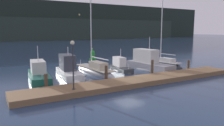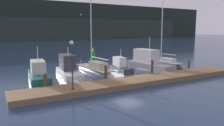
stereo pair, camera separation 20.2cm
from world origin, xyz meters
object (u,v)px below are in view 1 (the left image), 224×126
Objects in this scene: channel_buoy at (93,55)px; motorboat_berth_2 at (69,72)px; motorboat_berth_1 at (39,77)px; sailboat_berth_6 at (163,65)px; sailboat_berth_3 at (95,71)px; motorboat_berth_4 at (121,69)px; motorboat_berth_5 at (149,65)px; dock_lamppost at (73,57)px.

motorboat_berth_2 is at bearing -125.64° from channel_buoy.
sailboat_berth_6 is at bearing 2.55° from motorboat_berth_1.
sailboat_berth_3 reaches higher than motorboat_berth_1.
sailboat_berth_6 is (16.82, 0.75, -0.28)m from motorboat_berth_1.
motorboat_berth_4 is 0.62× the size of motorboat_berth_5.
motorboat_berth_5 is at bearing -5.75° from motorboat_berth_2.
dock_lamppost is at bearing -118.87° from channel_buoy.
motorboat_berth_1 is 6.66m from dock_lamppost.
motorboat_berth_2 is 3.38× the size of channel_buoy.
sailboat_berth_6 reaches higher than dock_lamppost.
dock_lamppost is at bearing -125.61° from sailboat_berth_3.
motorboat_berth_4 is 2.40× the size of channel_buoy.
sailboat_berth_6 is at bearing 16.30° from motorboat_berth_5.
dock_lamppost is (-1.88, -6.77, 2.53)m from motorboat_berth_2.
sailboat_berth_3 is 3.24m from motorboat_berth_4.
motorboat_berth_4 is (9.72, 0.55, -0.10)m from motorboat_berth_1.
motorboat_berth_4 is 7.11m from sailboat_berth_6.
motorboat_berth_1 is 0.87× the size of motorboat_berth_5.
motorboat_berth_4 is at bearing 167.87° from motorboat_berth_5.
dock_lamppost is at bearing -105.52° from motorboat_berth_2.
motorboat_berth_2 is 6.48m from motorboat_berth_4.
motorboat_berth_1 reaches higher than motorboat_berth_2.
sailboat_berth_3 is 1.21× the size of sailboat_berth_6.
motorboat_berth_1 is at bearing -133.28° from channel_buoy.
motorboat_berth_1 is 0.64× the size of sailboat_berth_6.
sailboat_berth_3 reaches higher than motorboat_berth_4.
motorboat_berth_2 is 10.23m from motorboat_berth_5.
motorboat_berth_5 is 0.74× the size of sailboat_berth_6.
motorboat_berth_1 is 9.73m from motorboat_berth_4.
motorboat_berth_1 is at bearing 178.95° from motorboat_berth_5.
motorboat_berth_5 reaches higher than channel_buoy.
motorboat_berth_4 is 1.26× the size of dock_lamppost.
channel_buoy is (-5.56, 11.21, 0.62)m from sailboat_berth_6.
motorboat_berth_5 is 3.56m from sailboat_berth_6.
motorboat_berth_2 is 7.46m from dock_lamppost.
motorboat_berth_5 is (13.42, -0.25, 0.12)m from motorboat_berth_1.
motorboat_berth_5 is (6.86, -1.52, 0.37)m from sailboat_berth_3.
motorboat_berth_2 is 3.37m from sailboat_berth_3.
motorboat_berth_1 is 16.43m from channel_buoy.
channel_buoy is at bearing 54.36° from motorboat_berth_2.
sailboat_berth_3 is 2.64× the size of motorboat_berth_4.
sailboat_berth_3 reaches higher than motorboat_berth_2.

